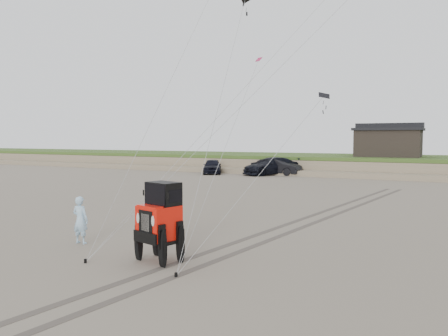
{
  "coord_description": "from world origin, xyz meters",
  "views": [
    {
      "loc": [
        7.41,
        -9.49,
        3.56
      ],
      "look_at": [
        0.95,
        3.0,
        2.6
      ],
      "focal_mm": 35.0,
      "sensor_mm": 36.0,
      "label": 1
    }
  ],
  "objects_px": {
    "truck_c": "(271,166)",
    "truck_a": "(212,166)",
    "man": "(80,220)",
    "truck_b": "(277,167)",
    "jeep": "(159,230)",
    "cabin": "(389,141)"
  },
  "relations": [
    {
      "from": "jeep",
      "to": "man",
      "type": "height_order",
      "value": "jeep"
    },
    {
      "from": "truck_a",
      "to": "truck_b",
      "type": "xyz_separation_m",
      "value": [
        6.29,
        1.6,
        0.06
      ]
    },
    {
      "from": "truck_c",
      "to": "man",
      "type": "xyz_separation_m",
      "value": [
        4.37,
        -29.06,
        -0.05
      ]
    },
    {
      "from": "truck_b",
      "to": "jeep",
      "type": "distance_m",
      "value": 30.83
    },
    {
      "from": "truck_c",
      "to": "man",
      "type": "distance_m",
      "value": 29.39
    },
    {
      "from": "truck_c",
      "to": "cabin",
      "type": "bearing_deg",
      "value": 67.47
    },
    {
      "from": "cabin",
      "to": "man",
      "type": "relative_size",
      "value": 3.97
    },
    {
      "from": "truck_b",
      "to": "jeep",
      "type": "height_order",
      "value": "jeep"
    },
    {
      "from": "man",
      "to": "jeep",
      "type": "bearing_deg",
      "value": 166.05
    },
    {
      "from": "truck_c",
      "to": "man",
      "type": "relative_size",
      "value": 3.64
    },
    {
      "from": "jeep",
      "to": "man",
      "type": "distance_m",
      "value": 3.69
    },
    {
      "from": "cabin",
      "to": "truck_b",
      "type": "relative_size",
      "value": 1.31
    },
    {
      "from": "truck_c",
      "to": "man",
      "type": "height_order",
      "value": "truck_c"
    },
    {
      "from": "truck_b",
      "to": "jeep",
      "type": "relative_size",
      "value": 0.99
    },
    {
      "from": "cabin",
      "to": "man",
      "type": "distance_m",
      "value": 36.29
    },
    {
      "from": "truck_c",
      "to": "truck_a",
      "type": "bearing_deg",
      "value": -133.77
    },
    {
      "from": "jeep",
      "to": "truck_b",
      "type": "bearing_deg",
      "value": 118.85
    },
    {
      "from": "truck_b",
      "to": "jeep",
      "type": "bearing_deg",
      "value": -161.87
    },
    {
      "from": "jeep",
      "to": "man",
      "type": "bearing_deg",
      "value": -173.93
    },
    {
      "from": "cabin",
      "to": "jeep",
      "type": "distance_m",
      "value": 36.45
    },
    {
      "from": "truck_b",
      "to": "man",
      "type": "height_order",
      "value": "man"
    },
    {
      "from": "man",
      "to": "truck_b",
      "type": "bearing_deg",
      "value": -87.77
    }
  ]
}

